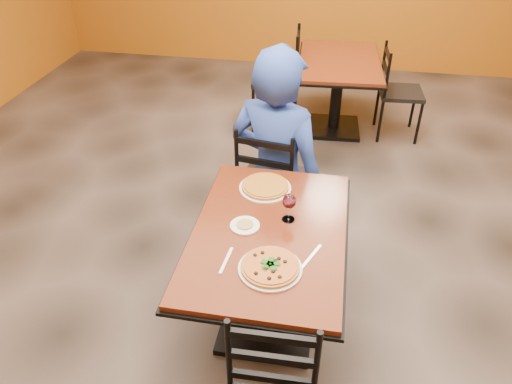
% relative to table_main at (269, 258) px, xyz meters
% --- Properties ---
extents(floor, '(7.00, 8.00, 0.01)m').
position_rel_table_main_xyz_m(floor, '(0.00, 0.50, -0.56)').
color(floor, black).
rests_on(floor, ground).
extents(table_main, '(0.83, 1.23, 0.75)m').
position_rel_table_main_xyz_m(table_main, '(0.00, 0.00, 0.00)').
color(table_main, maroon).
rests_on(table_main, floor).
extents(table_second, '(0.86, 1.22, 0.75)m').
position_rel_table_main_xyz_m(table_second, '(0.28, 2.67, -0.00)').
color(table_second, maroon).
rests_on(table_second, floor).
extents(chair_main_far, '(0.48, 0.48, 0.93)m').
position_rel_table_main_xyz_m(chair_main_far, '(-0.12, 0.91, -0.09)').
color(chair_main_far, black).
rests_on(chair_main_far, floor).
extents(chair_second_left, '(0.49, 0.49, 1.01)m').
position_rel_table_main_xyz_m(chair_second_left, '(-0.35, 2.67, -0.05)').
color(chair_second_left, black).
rests_on(chair_second_left, floor).
extents(chair_second_right, '(0.43, 0.43, 0.91)m').
position_rel_table_main_xyz_m(chair_second_right, '(0.90, 2.67, -0.10)').
color(chair_second_right, black).
rests_on(chair_second_right, floor).
extents(diner, '(0.81, 0.65, 1.47)m').
position_rel_table_main_xyz_m(diner, '(-0.08, 0.86, 0.18)').
color(diner, navy).
rests_on(diner, floor).
extents(plate_main, '(0.31, 0.31, 0.01)m').
position_rel_table_main_xyz_m(plate_main, '(0.05, -0.28, 0.20)').
color(plate_main, white).
rests_on(plate_main, table_main).
extents(pizza_main, '(0.28, 0.28, 0.02)m').
position_rel_table_main_xyz_m(pizza_main, '(0.05, -0.28, 0.21)').
color(pizza_main, maroon).
rests_on(pizza_main, plate_main).
extents(plate_far, '(0.31, 0.31, 0.01)m').
position_rel_table_main_xyz_m(plate_far, '(-0.08, 0.38, 0.20)').
color(plate_far, white).
rests_on(plate_far, table_main).
extents(pizza_far, '(0.28, 0.28, 0.02)m').
position_rel_table_main_xyz_m(pizza_far, '(-0.08, 0.38, 0.21)').
color(pizza_far, gold).
rests_on(pizza_far, plate_far).
extents(side_plate, '(0.16, 0.16, 0.01)m').
position_rel_table_main_xyz_m(side_plate, '(-0.13, 0.01, 0.20)').
color(side_plate, white).
rests_on(side_plate, table_main).
extents(dip, '(0.09, 0.09, 0.01)m').
position_rel_table_main_xyz_m(dip, '(-0.13, 0.01, 0.21)').
color(dip, '#A68D50').
rests_on(dip, side_plate).
extents(wine_glass, '(0.08, 0.08, 0.18)m').
position_rel_table_main_xyz_m(wine_glass, '(0.09, 0.11, 0.28)').
color(wine_glass, white).
rests_on(wine_glass, table_main).
extents(fork, '(0.03, 0.19, 0.00)m').
position_rel_table_main_xyz_m(fork, '(-0.17, -0.26, 0.20)').
color(fork, silver).
rests_on(fork, table_main).
extents(knife, '(0.10, 0.20, 0.00)m').
position_rel_table_main_xyz_m(knife, '(0.23, -0.16, 0.20)').
color(knife, silver).
rests_on(knife, table_main).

